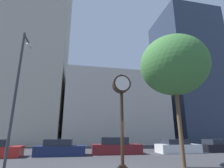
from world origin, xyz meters
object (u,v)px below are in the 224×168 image
at_px(bare_tree, 174,66).
at_px(car_navy, 60,149).
at_px(car_maroon, 116,147).
at_px(car_black, 218,146).
at_px(street_lamp_left, 20,77).
at_px(car_white, 177,147).
at_px(street_clock, 122,98).

bearing_deg(bare_tree, car_navy, 136.34).
distance_m(car_maroon, car_black, 10.56).
bearing_deg(car_navy, car_maroon, 5.01).
distance_m(car_navy, street_lamp_left, 7.57).
distance_m(car_maroon, street_lamp_left, 10.10).
bearing_deg(car_white, car_black, 2.82).
bearing_deg(car_white, car_maroon, 177.70).
distance_m(car_black, bare_tree, 11.97).
bearing_deg(car_maroon, bare_tree, -68.72).
height_order(car_white, car_black, car_white).
bearing_deg(street_lamp_left, car_maroon, 41.59).
height_order(car_navy, car_black, car_navy).
distance_m(street_clock, car_white, 10.14).
xyz_separation_m(car_maroon, car_white, (5.91, -0.37, -0.08)).
relative_size(car_maroon, bare_tree, 0.57).
relative_size(street_clock, car_navy, 1.25).
bearing_deg(street_lamp_left, street_clock, -7.12).
distance_m(street_clock, car_navy, 8.17).
height_order(street_clock, car_maroon, street_clock).
xyz_separation_m(car_maroon, street_lamp_left, (-6.87, -6.10, 4.20)).
xyz_separation_m(street_clock, street_lamp_left, (-5.65, 0.71, 1.06)).
distance_m(car_black, street_lamp_left, 18.88).
bearing_deg(car_maroon, car_black, 2.14).
bearing_deg(bare_tree, street_clock, 178.65).
relative_size(car_navy, car_white, 1.04).
distance_m(street_clock, bare_tree, 4.08).
xyz_separation_m(car_navy, car_black, (15.35, -0.05, -0.05)).
bearing_deg(car_black, car_maroon, 179.72).
bearing_deg(car_black, car_white, -177.40).
xyz_separation_m(car_white, street_lamp_left, (-12.78, -5.73, 4.27)).
height_order(car_maroon, car_white, car_maroon).
bearing_deg(street_lamp_left, car_navy, 70.64).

